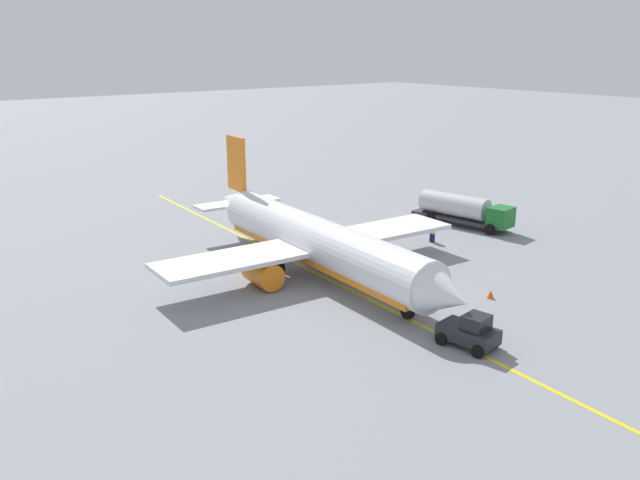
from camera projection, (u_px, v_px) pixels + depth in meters
ground_plane at (320, 275)px, 54.19m from camera, size 400.00×400.00×0.00m
airplane at (317, 242)px, 53.82m from camera, size 33.74×26.91×9.72m
fuel_tanker at (463, 209)px, 68.50m from camera, size 11.13×4.25×3.15m
pushback_tug at (470, 332)px, 41.17m from camera, size 3.87×2.81×2.20m
refueling_worker at (432, 234)px, 63.04m from camera, size 0.62×0.54×1.71m
safety_cone_nose at (491, 294)px, 49.23m from camera, size 0.56×0.56×0.62m
taxi_line_marking at (320, 275)px, 54.19m from camera, size 71.15×4.55×0.01m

